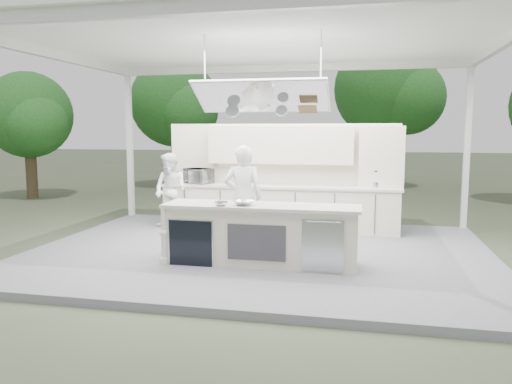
% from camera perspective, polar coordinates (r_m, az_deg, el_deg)
% --- Properties ---
extents(ground, '(90.00, 90.00, 0.00)m').
position_cam_1_polar(ground, '(8.95, 0.50, -7.37)').
color(ground, '#424731').
rests_on(ground, ground).
extents(stage_deck, '(8.00, 6.00, 0.12)m').
position_cam_1_polar(stage_deck, '(8.93, 0.50, -6.99)').
color(stage_deck, slate).
rests_on(stage_deck, ground).
extents(tent, '(8.20, 6.20, 3.86)m').
position_cam_1_polar(tent, '(8.78, 0.53, 16.77)').
color(tent, white).
rests_on(tent, ground).
extents(demo_island, '(3.10, 0.79, 0.95)m').
position_cam_1_polar(demo_island, '(7.91, 0.42, -4.86)').
color(demo_island, beige).
rests_on(demo_island, stage_deck).
extents(back_counter, '(5.08, 0.72, 0.95)m').
position_cam_1_polar(back_counter, '(10.66, 2.60, -1.75)').
color(back_counter, beige).
rests_on(back_counter, stage_deck).
extents(back_wall_unit, '(5.05, 0.48, 2.25)m').
position_cam_1_polar(back_wall_unit, '(10.70, 5.17, 3.53)').
color(back_wall_unit, beige).
rests_on(back_wall_unit, stage_deck).
extents(tree_cluster, '(19.55, 9.40, 5.85)m').
position_cam_1_polar(tree_cluster, '(18.39, 6.36, 10.33)').
color(tree_cluster, '#443522').
rests_on(tree_cluster, ground).
extents(head_chef, '(0.74, 0.55, 1.85)m').
position_cam_1_polar(head_chef, '(8.84, -1.50, -0.64)').
color(head_chef, white).
rests_on(head_chef, stage_deck).
extents(sous_chef, '(0.96, 0.85, 1.63)m').
position_cam_1_polar(sous_chef, '(10.91, -9.72, 0.14)').
color(sous_chef, white).
rests_on(sous_chef, stage_deck).
extents(toaster_oven, '(0.70, 0.61, 0.33)m').
position_cam_1_polar(toaster_oven, '(11.03, -6.61, 1.84)').
color(toaster_oven, silver).
rests_on(toaster_oven, back_counter).
extents(bowl_large, '(0.38, 0.38, 0.08)m').
position_cam_1_polar(bowl_large, '(7.76, -1.41, -1.25)').
color(bowl_large, silver).
rests_on(bowl_large, demo_island).
extents(bowl_small, '(0.26, 0.26, 0.07)m').
position_cam_1_polar(bowl_small, '(7.73, -4.02, -1.34)').
color(bowl_small, silver).
rests_on(bowl_small, demo_island).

